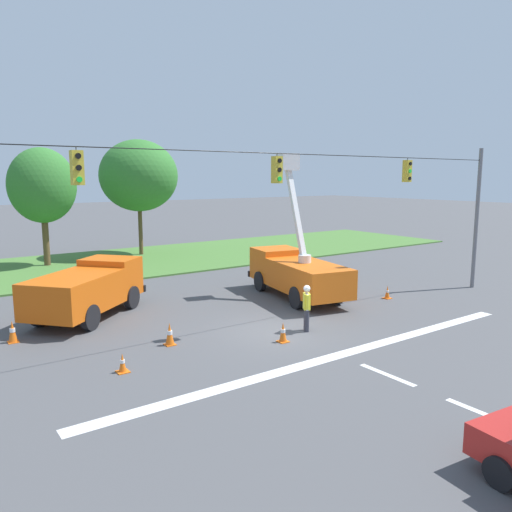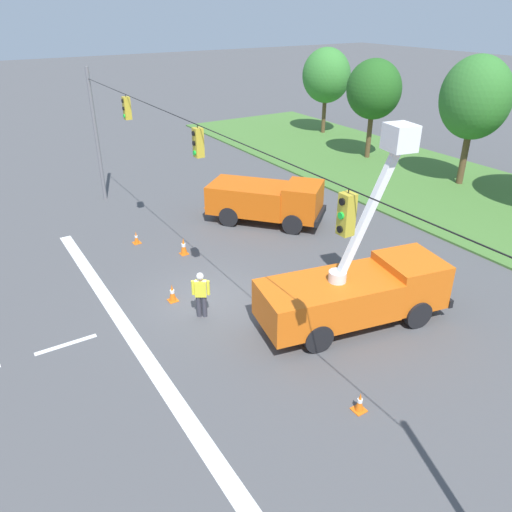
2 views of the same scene
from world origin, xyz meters
TOP-DOWN VIEW (x-y plane):
  - ground_plane at (0.00, 0.00)m, footprint 200.00×200.00m
  - grass_verge at (0.00, 18.00)m, footprint 56.00×12.00m
  - lane_markings at (0.00, -4.73)m, footprint 17.60×15.25m
  - signal_gantry at (-0.00, -0.00)m, footprint 26.20×0.33m
  - tree_centre at (-3.83, 19.44)m, footprint 4.18×3.72m
  - tree_east at (2.96, 20.27)m, footprint 5.52×6.03m
  - utility_truck_bucket_lift at (4.02, 3.77)m, footprint 3.51×7.05m
  - utility_truck_support_near at (-5.24, 6.09)m, footprint 5.95×5.60m
  - road_worker at (0.86, -0.65)m, footprint 0.42×0.56m
  - traffic_cone_foreground_left at (-8.45, 4.33)m, footprint 0.36×0.36m
  - traffic_cone_foreground_right at (7.38, 0.95)m, footprint 0.36×0.36m
  - traffic_cone_near_bucket at (-6.28, -0.54)m, footprint 0.36×0.36m
  - traffic_cone_lane_edge_a at (-0.66, -1.14)m, footprint 0.36×0.36m
  - traffic_cone_lane_edge_b at (-4.06, 0.88)m, footprint 0.36×0.36m

SIDE VIEW (x-z plane):
  - ground_plane at x=0.00m, z-range 0.00..0.00m
  - lane_markings at x=0.00m, z-range 0.00..0.01m
  - grass_verge at x=0.00m, z-range 0.00..0.10m
  - traffic_cone_near_bucket at x=-6.28m, z-range -0.02..0.58m
  - traffic_cone_foreground_right at x=7.38m, z-range -0.01..0.61m
  - traffic_cone_lane_edge_a at x=-0.66m, z-range -0.01..0.71m
  - traffic_cone_foreground_left at x=-8.45m, z-range 0.00..0.79m
  - traffic_cone_lane_edge_b at x=-4.06m, z-range 0.00..0.79m
  - road_worker at x=0.86m, z-range 0.11..1.88m
  - utility_truck_support_near at x=-5.24m, z-range 0.12..2.30m
  - utility_truck_bucket_lift at x=4.02m, z-range -2.10..4.78m
  - signal_gantry at x=0.00m, z-range 0.83..8.03m
  - tree_centre at x=-3.83m, z-range 1.40..9.01m
  - tree_east at x=2.96m, z-range 1.63..10.05m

